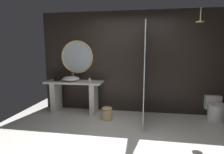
# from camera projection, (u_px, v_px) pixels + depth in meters

# --- Properties ---
(ground_plane) EXTENTS (5.76, 5.76, 0.00)m
(ground_plane) POSITION_uv_depth(u_px,v_px,m) (125.00, 148.00, 3.06)
(ground_plane) COLOR silver
(back_wall_panel) EXTENTS (4.80, 0.10, 2.60)m
(back_wall_panel) POSITION_uv_depth(u_px,v_px,m) (132.00, 63.00, 4.71)
(back_wall_panel) COLOR black
(back_wall_panel) RESTS_ON ground_plane
(vanity_counter) EXTENTS (1.47, 0.53, 0.82)m
(vanity_counter) POSITION_uv_depth(u_px,v_px,m) (75.00, 93.00, 4.74)
(vanity_counter) COLOR silver
(vanity_counter) RESTS_ON ground_plane
(vessel_sink) EXTENTS (0.45, 0.37, 0.20)m
(vessel_sink) POSITION_uv_depth(u_px,v_px,m) (71.00, 79.00, 4.68)
(vessel_sink) COLOR white
(vessel_sink) RESTS_ON vanity_counter
(tumbler_cup) EXTENTS (0.07, 0.07, 0.09)m
(tumbler_cup) POSITION_uv_depth(u_px,v_px,m) (90.00, 80.00, 4.59)
(tumbler_cup) COLOR silver
(tumbler_cup) RESTS_ON vanity_counter
(tissue_box) EXTENTS (0.13, 0.14, 0.09)m
(tissue_box) POSITION_uv_depth(u_px,v_px,m) (57.00, 79.00, 4.75)
(tissue_box) COLOR black
(tissue_box) RESTS_ON vanity_counter
(round_wall_mirror) EXTENTS (0.88, 0.05, 0.88)m
(round_wall_mirror) POSITION_uv_depth(u_px,v_px,m) (77.00, 57.00, 4.84)
(round_wall_mirror) COLOR #D6B77F
(shower_glass_panel) EXTENTS (0.02, 1.22, 2.19)m
(shower_glass_panel) POSITION_uv_depth(u_px,v_px,m) (144.00, 74.00, 4.06)
(shower_glass_panel) COLOR silver
(shower_glass_panel) RESTS_ON ground_plane
(rain_shower_head) EXTENTS (0.17, 0.17, 0.30)m
(rain_shower_head) POSITION_uv_depth(u_px,v_px,m) (200.00, 20.00, 3.79)
(rain_shower_head) COLOR #D6B77F
(toilet) EXTENTS (0.40, 0.56, 0.53)m
(toilet) POSITION_uv_depth(u_px,v_px,m) (215.00, 109.00, 4.26)
(toilet) COLOR white
(toilet) RESTS_ON ground_plane
(waste_bin) EXTENTS (0.25, 0.25, 0.32)m
(waste_bin) POSITION_uv_depth(u_px,v_px,m) (107.00, 113.00, 4.25)
(waste_bin) COLOR #D6B77F
(waste_bin) RESTS_ON ground_plane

